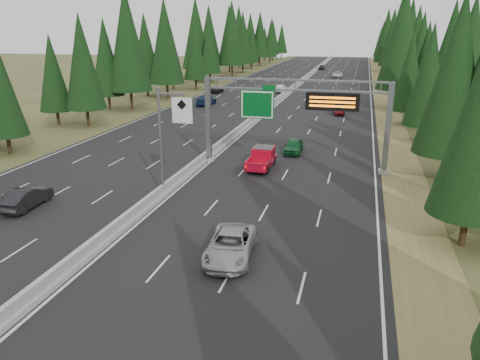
% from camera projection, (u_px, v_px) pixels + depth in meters
% --- Properties ---
extents(road, '(32.00, 260.00, 0.08)m').
position_uv_depth(road, '(284.00, 97.00, 85.77)').
color(road, black).
rests_on(road, ground).
extents(shoulder_right, '(3.60, 260.00, 0.06)m').
position_uv_depth(shoulder_right, '(384.00, 100.00, 81.53)').
color(shoulder_right, olive).
rests_on(shoulder_right, ground).
extents(shoulder_left, '(3.60, 260.00, 0.06)m').
position_uv_depth(shoulder_left, '(192.00, 94.00, 90.01)').
color(shoulder_left, '#414821').
rests_on(shoulder_left, ground).
extents(median_barrier, '(0.70, 260.00, 0.85)m').
position_uv_depth(median_barrier, '(284.00, 95.00, 85.65)').
color(median_barrier, gray).
rests_on(median_barrier, road).
extents(sign_gantry, '(16.75, 0.98, 7.80)m').
position_uv_depth(sign_gantry, '(302.00, 110.00, 40.49)').
color(sign_gantry, slate).
rests_on(sign_gantry, road).
extents(hov_sign_pole, '(2.80, 0.50, 8.00)m').
position_uv_depth(hov_sign_pole, '(168.00, 135.00, 33.51)').
color(hov_sign_pole, slate).
rests_on(hov_sign_pole, road).
extents(tree_row_right, '(12.02, 243.92, 18.98)m').
position_uv_depth(tree_row_right, '(424.00, 47.00, 68.32)').
color(tree_row_right, black).
rests_on(tree_row_right, ground).
extents(tree_row_left, '(12.35, 246.04, 18.95)m').
position_uv_depth(tree_row_left, '(155.00, 43.00, 81.96)').
color(tree_row_left, black).
rests_on(tree_row_left, ground).
extents(silver_minivan, '(2.90, 5.42, 1.45)m').
position_uv_depth(silver_minivan, '(230.00, 245.00, 25.40)').
color(silver_minivan, '#A3A3A8').
rests_on(silver_minivan, road).
extents(red_pickup, '(1.91, 5.35, 1.74)m').
position_uv_depth(red_pickup, '(263.00, 156.00, 42.07)').
color(red_pickup, black).
rests_on(red_pickup, road).
extents(car_ahead_green, '(1.75, 4.20, 1.42)m').
position_uv_depth(car_ahead_green, '(294.00, 146.00, 46.89)').
color(car_ahead_green, '#14582B').
rests_on(car_ahead_green, road).
extents(car_ahead_dkred, '(1.91, 4.40, 1.41)m').
position_uv_depth(car_ahead_dkred, '(339.00, 109.00, 68.24)').
color(car_ahead_dkred, maroon).
rests_on(car_ahead_dkred, road).
extents(car_ahead_dkgrey, '(2.21, 5.22, 1.50)m').
position_uv_depth(car_ahead_dkgrey, '(314.00, 100.00, 76.17)').
color(car_ahead_dkgrey, black).
rests_on(car_ahead_dkgrey, road).
extents(car_ahead_white, '(2.72, 5.42, 1.47)m').
position_uv_depth(car_ahead_white, '(338.00, 74.00, 119.31)').
color(car_ahead_white, silver).
rests_on(car_ahead_white, road).
extents(car_ahead_far, '(1.65, 4.10, 1.40)m').
position_uv_depth(car_ahead_far, '(322.00, 67.00, 141.64)').
color(car_ahead_far, black).
rests_on(car_ahead_far, road).
extents(car_onc_near, '(1.76, 4.46, 1.44)m').
position_uv_depth(car_onc_near, '(26.00, 198.00, 32.51)').
color(car_onc_near, black).
rests_on(car_onc_near, road).
extents(car_onc_blue, '(2.29, 5.34, 1.53)m').
position_uv_depth(car_onc_blue, '(206.00, 100.00, 76.20)').
color(car_onc_blue, navy).
rests_on(car_onc_blue, road).
extents(car_onc_white, '(1.99, 4.86, 1.65)m').
position_uv_depth(car_onc_white, '(281.00, 88.00, 91.44)').
color(car_onc_white, white).
rests_on(car_onc_white, road).
extents(car_onc_far, '(2.18, 4.69, 1.30)m').
position_uv_depth(car_onc_far, '(216.00, 89.00, 91.10)').
color(car_onc_far, black).
rests_on(car_onc_far, road).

